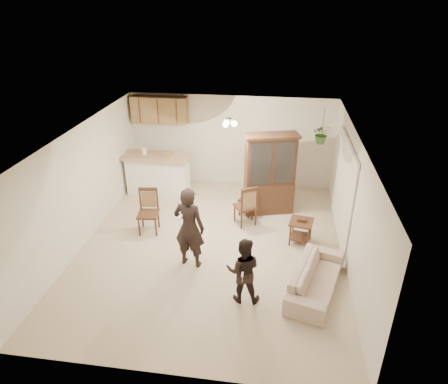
# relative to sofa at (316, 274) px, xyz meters

# --- Properties ---
(floor) EXTENTS (6.50, 6.50, 0.00)m
(floor) POSITION_rel_sofa_xyz_m (-2.10, 1.10, -0.37)
(floor) COLOR #CAB398
(floor) RESTS_ON ground
(ceiling) EXTENTS (5.50, 6.50, 0.02)m
(ceiling) POSITION_rel_sofa_xyz_m (-2.10, 1.10, 2.13)
(ceiling) COLOR white
(ceiling) RESTS_ON wall_back
(wall_back) EXTENTS (5.50, 0.02, 2.50)m
(wall_back) POSITION_rel_sofa_xyz_m (-2.10, 4.35, 0.88)
(wall_back) COLOR beige
(wall_back) RESTS_ON ground
(wall_front) EXTENTS (5.50, 0.02, 2.50)m
(wall_front) POSITION_rel_sofa_xyz_m (-2.10, -2.15, 0.88)
(wall_front) COLOR beige
(wall_front) RESTS_ON ground
(wall_left) EXTENTS (0.02, 6.50, 2.50)m
(wall_left) POSITION_rel_sofa_xyz_m (-4.85, 1.10, 0.88)
(wall_left) COLOR beige
(wall_left) RESTS_ON ground
(wall_right) EXTENTS (0.02, 6.50, 2.50)m
(wall_right) POSITION_rel_sofa_xyz_m (0.65, 1.10, 0.88)
(wall_right) COLOR beige
(wall_right) RESTS_ON ground
(breakfast_bar) EXTENTS (1.60, 0.55, 1.00)m
(breakfast_bar) POSITION_rel_sofa_xyz_m (-3.95, 3.45, 0.13)
(breakfast_bar) COLOR white
(breakfast_bar) RESTS_ON floor
(bar_top) EXTENTS (1.75, 0.70, 0.08)m
(bar_top) POSITION_rel_sofa_xyz_m (-3.95, 3.45, 0.68)
(bar_top) COLOR tan
(bar_top) RESTS_ON breakfast_bar
(upper_cabinets) EXTENTS (1.50, 0.34, 0.70)m
(upper_cabinets) POSITION_rel_sofa_xyz_m (-4.00, 4.17, 1.73)
(upper_cabinets) COLOR brown
(upper_cabinets) RESTS_ON wall_back
(vertical_blinds) EXTENTS (0.06, 2.30, 2.10)m
(vertical_blinds) POSITION_rel_sofa_xyz_m (0.61, 2.00, 0.73)
(vertical_blinds) COLOR silver
(vertical_blinds) RESTS_ON wall_right
(ceiling_fixture) EXTENTS (0.36, 0.36, 0.20)m
(ceiling_fixture) POSITION_rel_sofa_xyz_m (-1.90, 2.30, 2.03)
(ceiling_fixture) COLOR #FFE9BF
(ceiling_fixture) RESTS_ON ceiling
(hanging_plant) EXTENTS (0.43, 0.37, 0.48)m
(hanging_plant) POSITION_rel_sofa_xyz_m (0.20, 3.50, 1.48)
(hanging_plant) COLOR #396327
(hanging_plant) RESTS_ON ceiling
(plant_cord) EXTENTS (0.01, 0.01, 0.65)m
(plant_cord) POSITION_rel_sofa_xyz_m (0.20, 3.50, 1.81)
(plant_cord) COLOR black
(plant_cord) RESTS_ON ceiling
(sofa) EXTENTS (1.23, 2.00, 0.73)m
(sofa) POSITION_rel_sofa_xyz_m (0.00, 0.00, 0.00)
(sofa) COLOR beige
(sofa) RESTS_ON floor
(adult) EXTENTS (0.72, 0.54, 1.80)m
(adult) POSITION_rel_sofa_xyz_m (-2.42, 0.46, 0.53)
(adult) COLOR black
(adult) RESTS_ON floor
(child) EXTENTS (0.68, 0.54, 1.35)m
(child) POSITION_rel_sofa_xyz_m (-1.29, -0.42, 0.31)
(child) COLOR black
(child) RESTS_ON floor
(china_hutch) EXTENTS (1.35, 0.81, 1.99)m
(china_hutch) POSITION_rel_sofa_xyz_m (-0.98, 2.85, 0.62)
(china_hutch) COLOR #342113
(china_hutch) RESTS_ON floor
(side_table) EXTENTS (0.56, 0.56, 0.59)m
(side_table) POSITION_rel_sofa_xyz_m (-0.23, 1.55, -0.09)
(side_table) COLOR #342113
(side_table) RESTS_ON floor
(chair_bar) EXTENTS (0.50, 0.50, 1.01)m
(chair_bar) POSITION_rel_sofa_xyz_m (-3.61, 1.51, -0.08)
(chair_bar) COLOR #342113
(chair_bar) RESTS_ON floor
(chair_hutch_left) EXTENTS (0.57, 0.57, 0.96)m
(chair_hutch_left) POSITION_rel_sofa_xyz_m (-1.43, 2.59, -0.09)
(chair_hutch_left) COLOR #342113
(chair_hutch_left) RESTS_ON floor
(chair_hutch_right) EXTENTS (0.61, 0.61, 1.01)m
(chair_hutch_right) POSITION_rel_sofa_xyz_m (-1.49, 2.18, -0.08)
(chair_hutch_right) COLOR #342113
(chair_hutch_right) RESTS_ON floor
(controller_adult) EXTENTS (0.07, 0.15, 0.05)m
(controller_adult) POSITION_rel_sofa_xyz_m (-2.49, 0.07, 0.93)
(controller_adult) COLOR white
(controller_adult) RESTS_ON adult
(controller_child) EXTENTS (0.04, 0.11, 0.03)m
(controller_child) POSITION_rel_sofa_xyz_m (-1.27, -0.71, 0.40)
(controller_child) COLOR white
(controller_child) RESTS_ON child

